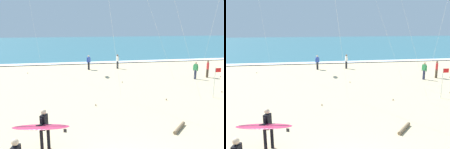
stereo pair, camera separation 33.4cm
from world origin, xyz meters
TOP-DOWN VIEW (x-y plane):
  - ocean_water at (0.00, 54.02)m, footprint 160.00×60.00m
  - shoreline_foam at (0.00, 24.32)m, footprint 160.00×1.50m
  - surfer_trailing at (-2.78, 2.64)m, footprint 2.42×1.37m
  - bystander_red_top at (11.21, 13.90)m, footprint 0.29×0.46m
  - bystander_white_top at (3.92, 19.98)m, footprint 0.26×0.49m
  - bystander_green_top at (9.75, 13.48)m, footprint 0.32×0.44m
  - bystander_blue_top at (0.69, 19.94)m, footprint 0.44×0.32m
  - lifeguard_flag at (8.11, 8.01)m, footprint 0.45×0.05m
  - driftwood_log at (3.45, 3.59)m, footprint 1.05×1.12m

SIDE VIEW (x-z plane):
  - ocean_water at x=0.00m, z-range 0.00..0.08m
  - driftwood_log at x=3.45m, z-range 0.00..0.17m
  - shoreline_foam at x=0.00m, z-range 0.08..0.09m
  - bystander_red_top at x=11.21m, z-range 0.02..1.61m
  - bystander_white_top at x=3.92m, z-range 0.02..1.61m
  - bystander_green_top at x=9.75m, z-range 0.02..1.61m
  - bystander_blue_top at x=0.69m, z-range 0.02..1.61m
  - surfer_trailing at x=-2.78m, z-range 0.20..1.90m
  - lifeguard_flag at x=8.11m, z-range 0.22..2.32m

